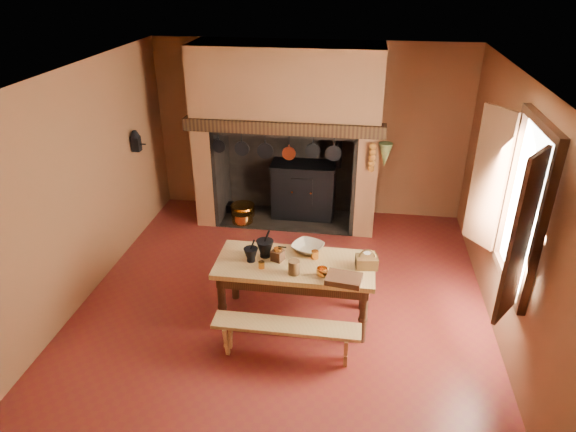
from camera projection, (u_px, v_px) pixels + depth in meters
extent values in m
plane|color=maroon|center=(284.00, 302.00, 6.46)|extent=(5.50, 5.50, 0.00)
plane|color=silver|center=(283.00, 77.00, 5.19)|extent=(5.50, 5.50, 0.00)
cube|color=brown|center=(310.00, 130.00, 8.25)|extent=(5.00, 0.02, 2.80)
cube|color=brown|center=(78.00, 189.00, 6.15)|extent=(0.02, 5.50, 2.80)
cube|color=brown|center=(513.00, 216.00, 5.50)|extent=(0.02, 5.50, 2.80)
cube|color=brown|center=(219.00, 376.00, 3.40)|extent=(5.00, 0.02, 2.80)
cube|color=brown|center=(208.00, 134.00, 8.06)|extent=(0.30, 0.90, 2.80)
cube|color=brown|center=(369.00, 142.00, 7.73)|extent=(0.30, 0.90, 2.80)
cube|color=brown|center=(287.00, 86.00, 7.54)|extent=(2.20, 0.90, 1.20)
cube|color=black|center=(283.00, 127.00, 7.41)|extent=(2.95, 0.22, 0.18)
cube|color=black|center=(291.00, 165.00, 8.54)|extent=(2.20, 0.06, 1.60)
cube|color=black|center=(287.00, 218.00, 8.52)|extent=(2.20, 0.90, 0.02)
cube|color=black|center=(303.00, 191.00, 8.42)|extent=(1.00, 0.50, 0.90)
cube|color=black|center=(304.00, 165.00, 8.19)|extent=(1.04, 0.54, 0.04)
cube|color=black|center=(302.00, 192.00, 8.15)|extent=(0.35, 0.02, 0.45)
cylinder|color=black|center=(339.00, 146.00, 7.99)|extent=(0.10, 0.10, 0.70)
cylinder|color=orange|center=(292.00, 192.00, 8.15)|extent=(0.03, 0.03, 0.03)
cylinder|color=orange|center=(311.00, 193.00, 8.11)|extent=(0.03, 0.03, 0.03)
cylinder|color=orange|center=(243.00, 210.00, 8.58)|extent=(0.40, 0.40, 0.20)
cylinder|color=orange|center=(242.00, 218.00, 8.36)|extent=(0.34, 0.34, 0.18)
cube|color=black|center=(233.00, 208.00, 8.70)|extent=(0.18, 0.18, 0.16)
cone|color=#4D5829|center=(385.00, 155.00, 7.26)|extent=(0.20, 0.20, 0.35)
cube|color=white|center=(527.00, 207.00, 5.01)|extent=(0.02, 1.00, 1.60)
cube|color=#331D10|center=(543.00, 123.00, 4.64)|extent=(0.08, 1.16, 0.08)
cube|color=#331D10|center=(507.00, 279.00, 5.40)|extent=(0.08, 1.16, 0.08)
cube|color=#331D10|center=(520.00, 239.00, 4.44)|extent=(0.29, 0.39, 1.60)
cube|color=#331D10|center=(489.00, 179.00, 5.64)|extent=(0.29, 0.39, 1.60)
cube|color=black|center=(136.00, 144.00, 7.49)|extent=(0.12, 0.12, 0.22)
cone|color=black|center=(135.00, 134.00, 7.42)|extent=(0.16, 0.16, 0.10)
cylinder|color=black|center=(142.00, 144.00, 7.48)|extent=(0.12, 0.02, 0.02)
cube|color=tan|center=(295.00, 265.00, 5.84)|extent=(1.80, 0.80, 0.06)
cube|color=#331D10|center=(295.00, 272.00, 5.89)|extent=(1.68, 0.68, 0.14)
cylinder|color=#331D10|center=(222.00, 302.00, 5.86)|extent=(0.09, 0.09, 0.72)
cylinder|color=#331D10|center=(363.00, 315.00, 5.65)|extent=(0.09, 0.09, 0.72)
cylinder|color=#331D10|center=(235.00, 274.00, 6.39)|extent=(0.09, 0.09, 0.72)
cylinder|color=#331D10|center=(364.00, 284.00, 6.18)|extent=(0.09, 0.09, 0.72)
cube|color=tan|center=(286.00, 326.00, 5.39)|extent=(1.57, 0.27, 0.04)
cube|color=tan|center=(302.00, 256.00, 6.59)|extent=(1.70, 0.30, 0.04)
cylinder|color=black|center=(265.00, 255.00, 5.95)|extent=(0.12, 0.12, 0.04)
cone|color=black|center=(265.00, 247.00, 5.90)|extent=(0.20, 0.20, 0.17)
cylinder|color=black|center=(267.00, 237.00, 5.83)|extent=(0.08, 0.03, 0.17)
cylinder|color=black|center=(251.00, 260.00, 5.85)|extent=(0.10, 0.10, 0.03)
cone|color=black|center=(251.00, 254.00, 5.81)|extent=(0.17, 0.17, 0.14)
cylinder|color=black|center=(252.00, 245.00, 5.76)|extent=(0.07, 0.03, 0.13)
cube|color=#331D10|center=(278.00, 255.00, 5.85)|extent=(0.16, 0.16, 0.12)
cylinder|color=orange|center=(278.00, 249.00, 5.82)|extent=(0.09, 0.09, 0.03)
cylinder|color=black|center=(282.00, 247.00, 5.79)|extent=(0.10, 0.06, 0.03)
cylinder|color=orange|center=(261.00, 265.00, 5.71)|extent=(0.09, 0.09, 0.08)
cylinder|color=orange|center=(315.00, 255.00, 5.89)|extent=(0.10, 0.10, 0.10)
imported|color=#BBB190|center=(308.00, 247.00, 6.05)|extent=(0.47, 0.47, 0.09)
cylinder|color=#4F361D|center=(294.00, 267.00, 5.59)|extent=(0.13, 0.13, 0.16)
cylinder|color=beige|center=(367.00, 258.00, 5.78)|extent=(0.10, 0.10, 0.14)
cube|color=#4D3517|center=(367.00, 262.00, 5.71)|extent=(0.26, 0.20, 0.13)
torus|color=#4D3517|center=(367.00, 257.00, 5.68)|extent=(0.19, 0.04, 0.19)
cube|color=#331D10|center=(344.00, 279.00, 5.47)|extent=(0.41, 0.32, 0.06)
imported|color=orange|center=(322.00, 272.00, 5.56)|extent=(0.17, 0.17, 0.10)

